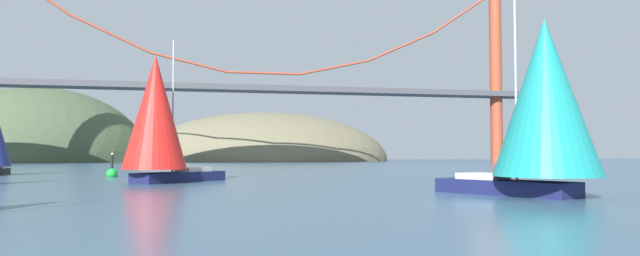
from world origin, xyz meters
name	(u,v)px	position (x,y,z in m)	size (l,w,h in m)	color
ground_plane	(497,205)	(0.00, 0.00, 0.00)	(360.00, 360.00, 0.00)	#385670
headland_left	(38,162)	(-55.00, 135.00, 0.00)	(56.11, 44.00, 39.22)	#425138
headland_center	(266,161)	(5.00, 135.00, 0.00)	(71.69, 44.00, 27.73)	#6B664C
suspension_bridge	(264,81)	(0.00, 95.00, 17.81)	(145.39, 6.00, 40.80)	#A34228
sailboat_teal_sail	(543,103)	(4.88, 3.57, 5.10)	(7.88, 10.23, 11.36)	#191E4C
sailboat_red_spinnaker	(157,117)	(-16.62, 22.34, 5.24)	(9.22, 9.21, 11.66)	#191E4C
channel_buoy	(112,173)	(-21.73, 34.65, 0.37)	(1.10, 1.10, 2.64)	green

